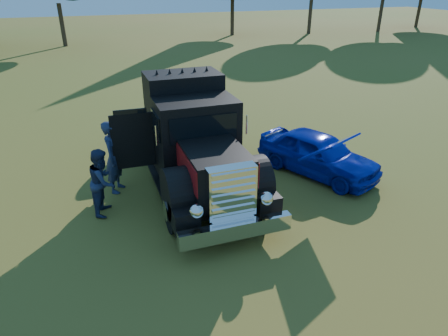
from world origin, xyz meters
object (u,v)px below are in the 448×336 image
(hotrod_coupe, at_px, (318,153))
(spectator_far, at_px, (103,181))
(diamond_t_truck, at_px, (193,142))
(spectator_near, at_px, (114,157))

(hotrod_coupe, distance_m, spectator_far, 6.17)
(diamond_t_truck, relative_size, spectator_near, 3.56)
(diamond_t_truck, height_order, spectator_far, diamond_t_truck)
(diamond_t_truck, bearing_deg, spectator_near, 170.51)
(hotrod_coupe, distance_m, spectator_near, 5.86)
(spectator_near, relative_size, spectator_far, 1.18)
(spectator_near, bearing_deg, hotrod_coupe, -73.31)
(spectator_far, bearing_deg, hotrod_coupe, -69.43)
(diamond_t_truck, bearing_deg, spectator_far, -164.19)
(diamond_t_truck, bearing_deg, hotrod_coupe, -8.44)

